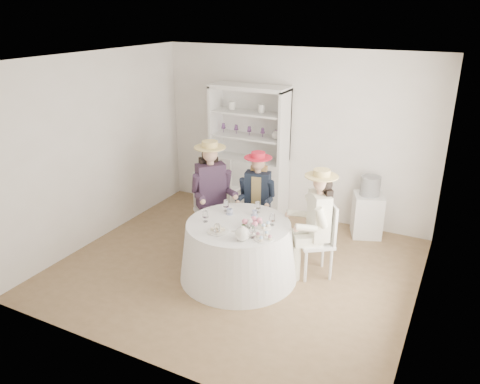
% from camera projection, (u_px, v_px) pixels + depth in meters
% --- Properties ---
extents(ground, '(4.50, 4.50, 0.00)m').
position_uv_depth(ground, '(237.00, 267.00, 6.26)').
color(ground, brown).
rests_on(ground, ground).
extents(ceiling, '(4.50, 4.50, 0.00)m').
position_uv_depth(ceiling, '(236.00, 59.00, 5.27)').
color(ceiling, white).
rests_on(ceiling, wall_back).
extents(wall_back, '(4.50, 0.00, 4.50)m').
position_uv_depth(wall_back, '(294.00, 135.00, 7.42)').
color(wall_back, silver).
rests_on(wall_back, ground).
extents(wall_front, '(4.50, 0.00, 4.50)m').
position_uv_depth(wall_front, '(132.00, 239.00, 4.11)').
color(wall_front, silver).
rests_on(wall_front, ground).
extents(wall_left, '(0.00, 4.50, 4.50)m').
position_uv_depth(wall_left, '(97.00, 149.00, 6.71)').
color(wall_left, silver).
rests_on(wall_left, ground).
extents(wall_right, '(0.00, 4.50, 4.50)m').
position_uv_depth(wall_right, '(430.00, 205.00, 4.82)').
color(wall_right, silver).
rests_on(wall_right, ground).
extents(tea_table, '(1.50, 1.50, 0.75)m').
position_uv_depth(tea_table, '(238.00, 250.00, 5.93)').
color(tea_table, white).
rests_on(tea_table, ground).
extents(hutch, '(1.39, 0.82, 2.12)m').
position_uv_depth(hutch, '(249.00, 169.00, 7.73)').
color(hutch, silver).
rests_on(hutch, ground).
extents(side_table, '(0.54, 0.54, 0.65)m').
position_uv_depth(side_table, '(367.00, 215.00, 7.04)').
color(side_table, silver).
rests_on(side_table, ground).
extents(hatbox, '(0.32, 0.32, 0.29)m').
position_uv_depth(hatbox, '(370.00, 186.00, 6.87)').
color(hatbox, black).
rests_on(hatbox, side_table).
extents(guest_left, '(0.66, 0.65, 1.55)m').
position_uv_depth(guest_left, '(211.00, 188.00, 6.59)').
color(guest_left, silver).
rests_on(guest_left, ground).
extents(guest_mid, '(0.52, 0.55, 1.38)m').
position_uv_depth(guest_mid, '(257.00, 193.00, 6.66)').
color(guest_mid, silver).
rests_on(guest_mid, ground).
extents(guest_right, '(0.62, 0.58, 1.44)m').
position_uv_depth(guest_right, '(317.00, 217.00, 5.81)').
color(guest_right, silver).
rests_on(guest_right, ground).
extents(spare_chair, '(0.46, 0.46, 1.04)m').
position_uv_depth(spare_chair, '(224.00, 184.00, 7.60)').
color(spare_chair, silver).
rests_on(spare_chair, ground).
extents(teacup_a, '(0.10, 0.10, 0.07)m').
position_uv_depth(teacup_a, '(230.00, 212.00, 6.04)').
color(teacup_a, white).
rests_on(teacup_a, tea_table).
extents(teacup_b, '(0.07, 0.07, 0.06)m').
position_uv_depth(teacup_b, '(255.00, 213.00, 6.00)').
color(teacup_b, white).
rests_on(teacup_b, tea_table).
extents(teacup_c, '(0.09, 0.09, 0.07)m').
position_uv_depth(teacup_c, '(259.00, 222.00, 5.75)').
color(teacup_c, white).
rests_on(teacup_c, tea_table).
extents(flower_bowl, '(0.23, 0.23, 0.06)m').
position_uv_depth(flower_bowl, '(253.00, 225.00, 5.70)').
color(flower_bowl, white).
rests_on(flower_bowl, tea_table).
extents(flower_arrangement, '(0.18, 0.19, 0.07)m').
position_uv_depth(flower_arrangement, '(253.00, 221.00, 5.64)').
color(flower_arrangement, pink).
rests_on(flower_arrangement, tea_table).
extents(table_teapot, '(0.24, 0.17, 0.18)m').
position_uv_depth(table_teapot, '(243.00, 234.00, 5.35)').
color(table_teapot, white).
rests_on(table_teapot, tea_table).
extents(sandwich_plate, '(0.26, 0.26, 0.06)m').
position_uv_depth(sandwich_plate, '(218.00, 230.00, 5.58)').
color(sandwich_plate, white).
rests_on(sandwich_plate, tea_table).
extents(cupcake_stand, '(0.23, 0.23, 0.21)m').
position_uv_depth(cupcake_stand, '(264.00, 233.00, 5.37)').
color(cupcake_stand, white).
rests_on(cupcake_stand, tea_table).
extents(stemware_set, '(0.86, 0.90, 0.15)m').
position_uv_depth(stemware_set, '(238.00, 218.00, 5.77)').
color(stemware_set, white).
rests_on(stemware_set, tea_table).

